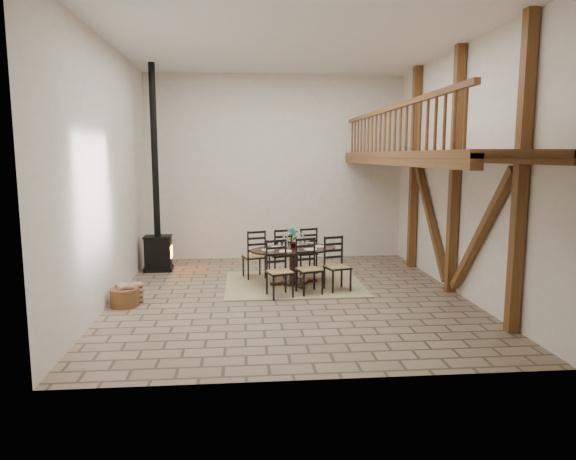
{
  "coord_description": "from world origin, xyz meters",
  "views": [
    {
      "loc": [
        -0.93,
        -10.13,
        2.83
      ],
      "look_at": [
        0.01,
        0.4,
        1.29
      ],
      "focal_mm": 32.0,
      "sensor_mm": 36.0,
      "label": 1
    }
  ],
  "objects": [
    {
      "name": "wood_stove",
      "position": [
        -3.02,
        2.57,
        1.12
      ],
      "size": [
        0.69,
        0.54,
        5.0
      ],
      "rotation": [
        0.0,
        0.0,
        0.03
      ],
      "color": "black",
      "rests_on": "ground"
    },
    {
      "name": "room_shell",
      "position": [
        1.19,
        0.0,
        3.01
      ],
      "size": [
        7.02,
        8.02,
        5.01
      ],
      "color": "silver",
      "rests_on": "ground"
    },
    {
      "name": "rug",
      "position": [
        0.18,
        0.92,
        0.01
      ],
      "size": [
        3.0,
        2.5,
        0.02
      ],
      "primitive_type": "cube",
      "color": "#C5BA7E",
      "rests_on": "ground"
    },
    {
      "name": "ground",
      "position": [
        0.0,
        0.0,
        0.0
      ],
      "size": [
        8.0,
        8.0,
        0.0
      ],
      "primitive_type": "plane",
      "color": "#8B755C",
      "rests_on": "ground"
    },
    {
      "name": "log_stack",
      "position": [
        -3.04,
        -0.25,
        0.2
      ],
      "size": [
        0.34,
        0.29,
        0.39
      ],
      "rotation": [
        0.0,
        0.0,
        0.39
      ],
      "color": "tan",
      "rests_on": "ground"
    },
    {
      "name": "log_basket",
      "position": [
        -3.18,
        -0.49,
        0.19
      ],
      "size": [
        0.53,
        0.53,
        0.44
      ],
      "rotation": [
        0.0,
        0.0,
        -0.08
      ],
      "color": "brown",
      "rests_on": "ground"
    },
    {
      "name": "dining_table",
      "position": [
        0.18,
        0.92,
        0.42
      ],
      "size": [
        2.3,
        2.58,
        1.26
      ],
      "rotation": [
        0.0,
        0.0,
        0.28
      ],
      "color": "black",
      "rests_on": "ground"
    }
  ]
}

